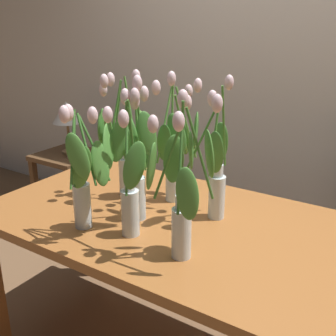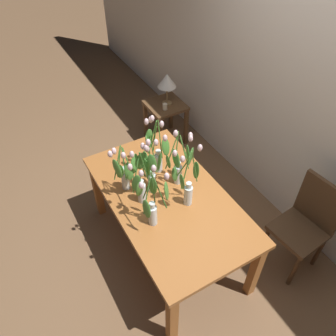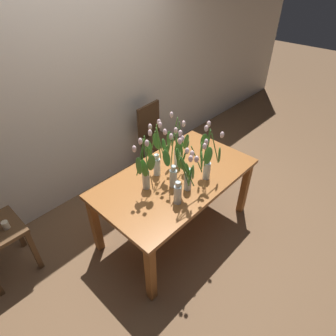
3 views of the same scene
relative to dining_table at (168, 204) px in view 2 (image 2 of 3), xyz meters
The scene contains 14 objects.
ground_plane 0.65m from the dining_table, ahead, with size 18.00×18.00×0.00m, color brown.
room_wall_rear 1.49m from the dining_table, 90.00° to the left, with size 9.00×0.10×2.70m, color silver.
dining_table is the anchor object (origin of this frame).
tulip_vase_0 0.34m from the dining_table, 37.58° to the left, with size 0.19×0.23×0.57m.
tulip_vase_1 0.36m from the dining_table, 118.73° to the left, with size 0.17×0.26×0.58m.
tulip_vase_2 0.38m from the dining_table, 112.31° to the right, with size 0.25×0.22×0.55m.
tulip_vase_3 0.46m from the dining_table, 167.78° to the left, with size 0.24×0.19×0.58m.
tulip_vase_4 0.31m from the dining_table, 148.41° to the right, with size 0.16×0.17×0.59m.
tulip_vase_5 0.43m from the dining_table, 52.98° to the right, with size 0.23×0.24×0.57m.
tulip_vase_6 0.46m from the dining_table, 128.98° to the right, with size 0.18×0.24×0.51m.
dining_chair 1.19m from the dining_table, 55.52° to the left, with size 0.44×0.44×0.93m.
side_table 1.69m from the dining_table, 151.02° to the left, with size 0.44×0.44×0.55m.
table_lamp 1.70m from the dining_table, 150.40° to the left, with size 0.22×0.22×0.40m.
pillar_candle 1.57m from the dining_table, 151.28° to the left, with size 0.06×0.06×0.07m, color beige.
Camera 2 is at (1.60, -0.92, 2.82)m, focal length 35.92 mm.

